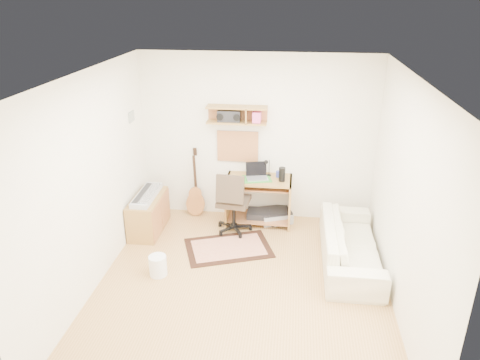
# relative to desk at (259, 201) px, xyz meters

# --- Properties ---
(floor) EXTENTS (3.60, 4.00, 0.01)m
(floor) POSITION_rel_desk_xyz_m (-0.06, -1.73, -0.38)
(floor) COLOR tan
(floor) RESTS_ON ground
(ceiling) EXTENTS (3.60, 4.00, 0.01)m
(ceiling) POSITION_rel_desk_xyz_m (-0.06, -1.73, 2.23)
(ceiling) COLOR white
(ceiling) RESTS_ON ground
(back_wall) EXTENTS (3.60, 0.01, 2.60)m
(back_wall) POSITION_rel_desk_xyz_m (-0.06, 0.28, 0.93)
(back_wall) COLOR white
(back_wall) RESTS_ON ground
(left_wall) EXTENTS (0.01, 4.00, 2.60)m
(left_wall) POSITION_rel_desk_xyz_m (-1.87, -1.73, 0.93)
(left_wall) COLOR white
(left_wall) RESTS_ON ground
(right_wall) EXTENTS (0.01, 4.00, 2.60)m
(right_wall) POSITION_rel_desk_xyz_m (1.74, -1.73, 0.93)
(right_wall) COLOR white
(right_wall) RESTS_ON ground
(wall_shelf) EXTENTS (0.90, 0.25, 0.26)m
(wall_shelf) POSITION_rel_desk_xyz_m (-0.36, 0.15, 1.32)
(wall_shelf) COLOR #A77A3A
(wall_shelf) RESTS_ON back_wall
(cork_board) EXTENTS (0.64, 0.03, 0.49)m
(cork_board) POSITION_rel_desk_xyz_m (-0.36, 0.25, 0.79)
(cork_board) COLOR tan
(cork_board) RESTS_ON back_wall
(wall_photo) EXTENTS (0.02, 0.20, 0.15)m
(wall_photo) POSITION_rel_desk_xyz_m (-1.85, -0.23, 1.34)
(wall_photo) COLOR #4C8CBF
(wall_photo) RESTS_ON left_wall
(desk) EXTENTS (1.00, 0.55, 0.75)m
(desk) POSITION_rel_desk_xyz_m (0.00, 0.00, 0.00)
(desk) COLOR #A77A3A
(desk) RESTS_ON floor
(laptop) EXTENTS (0.38, 0.38, 0.24)m
(laptop) POSITION_rel_desk_xyz_m (-0.03, -0.02, 0.50)
(laptop) COLOR silver
(laptop) RESTS_ON desk
(speaker) EXTENTS (0.10, 0.10, 0.22)m
(speaker) POSITION_rel_desk_xyz_m (0.35, -0.05, 0.48)
(speaker) COLOR black
(speaker) RESTS_ON desk
(desk_lamp) EXTENTS (0.09, 0.09, 0.27)m
(desk_lamp) POSITION_rel_desk_xyz_m (0.14, 0.14, 0.51)
(desk_lamp) COLOR black
(desk_lamp) RESTS_ON desk
(pencil_cup) EXTENTS (0.07, 0.07, 0.10)m
(pencil_cup) POSITION_rel_desk_xyz_m (0.29, 0.10, 0.42)
(pencil_cup) COLOR #323D96
(pencil_cup) RESTS_ON desk
(boombox) EXTENTS (0.34, 0.15, 0.17)m
(boombox) POSITION_rel_desk_xyz_m (-0.48, 0.15, 1.30)
(boombox) COLOR black
(boombox) RESTS_ON wall_shelf
(rug) EXTENTS (1.38, 1.15, 0.02)m
(rug) POSITION_rel_desk_xyz_m (-0.36, -0.84, -0.37)
(rug) COLOR beige
(rug) RESTS_ON floor
(task_chair) EXTENTS (0.57, 0.57, 1.01)m
(task_chair) POSITION_rel_desk_xyz_m (-0.35, -0.33, 0.13)
(task_chair) COLOR #372C21
(task_chair) RESTS_ON floor
(cabinet) EXTENTS (0.40, 0.90, 0.55)m
(cabinet) POSITION_rel_desk_xyz_m (-1.64, -0.45, -0.10)
(cabinet) COLOR #A77A3A
(cabinet) RESTS_ON floor
(music_keyboard) EXTENTS (0.26, 0.82, 0.07)m
(music_keyboard) POSITION_rel_desk_xyz_m (-1.64, -0.45, 0.21)
(music_keyboard) COLOR #B2B5BA
(music_keyboard) RESTS_ON cabinet
(guitar) EXTENTS (0.32, 0.21, 1.13)m
(guitar) POSITION_rel_desk_xyz_m (-1.04, 0.13, 0.19)
(guitar) COLOR #B77038
(guitar) RESTS_ON floor
(waste_basket) EXTENTS (0.25, 0.25, 0.27)m
(waste_basket) POSITION_rel_desk_xyz_m (-1.16, -1.59, -0.24)
(waste_basket) COLOR white
(waste_basket) RESTS_ON floor
(printer) EXTENTS (0.58, 0.52, 0.18)m
(printer) POSITION_rel_desk_xyz_m (0.27, 0.08, -0.29)
(printer) COLOR #A5A8AA
(printer) RESTS_ON floor
(sofa) EXTENTS (0.54, 1.86, 0.73)m
(sofa) POSITION_rel_desk_xyz_m (1.32, -0.97, -0.01)
(sofa) COLOR beige
(sofa) RESTS_ON floor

